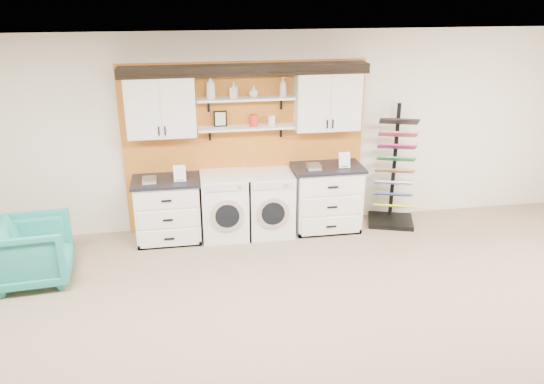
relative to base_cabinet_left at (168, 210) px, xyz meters
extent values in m
plane|color=white|center=(1.13, -3.64, 2.35)|extent=(10.00, 10.00, 0.00)
plane|color=silver|center=(1.13, 0.36, 0.95)|extent=(10.00, 0.00, 10.00)
cube|color=#BF6B20|center=(1.13, 0.32, 0.75)|extent=(3.40, 0.07, 2.40)
cube|color=white|center=(0.00, 0.16, 1.43)|extent=(0.90, 0.34, 0.84)
cube|color=white|center=(-0.22, -0.02, 1.43)|extent=(0.42, 0.01, 0.78)
cube|color=white|center=(0.22, -0.02, 1.43)|extent=(0.42, 0.01, 0.78)
cube|color=white|center=(2.26, 0.16, 1.43)|extent=(0.90, 0.34, 0.84)
cube|color=white|center=(2.04, -0.02, 1.43)|extent=(0.42, 0.01, 0.78)
cube|color=white|center=(2.48, -0.02, 1.43)|extent=(0.42, 0.01, 0.78)
cube|color=white|center=(1.13, 0.16, 1.08)|extent=(1.32, 0.28, 0.03)
cube|color=white|center=(1.13, 0.16, 1.48)|extent=(1.32, 0.28, 0.03)
cube|color=black|center=(1.13, 0.18, 1.88)|extent=(3.30, 0.40, 0.10)
cube|color=black|center=(1.13, -0.01, 1.82)|extent=(3.30, 0.04, 0.04)
cube|color=black|center=(0.78, 0.21, 1.20)|extent=(0.18, 0.02, 0.22)
cube|color=beige|center=(0.78, 0.20, 1.20)|extent=(0.14, 0.01, 0.18)
cylinder|color=red|center=(1.23, 0.16, 1.17)|extent=(0.11, 0.11, 0.16)
cylinder|color=silver|center=(1.48, 0.16, 1.16)|extent=(0.10, 0.10, 0.14)
cube|color=white|center=(0.00, 0.01, -0.02)|extent=(0.86, 0.60, 0.86)
cube|color=black|center=(0.00, -0.26, -0.42)|extent=(0.86, 0.06, 0.07)
cube|color=black|center=(0.00, 0.01, 0.43)|extent=(0.92, 0.66, 0.04)
cube|color=white|center=(0.00, -0.30, 0.26)|extent=(0.79, 0.02, 0.24)
cube|color=white|center=(0.00, -0.30, -0.02)|extent=(0.79, 0.02, 0.24)
cube|color=white|center=(0.00, -0.30, -0.30)|extent=(0.79, 0.02, 0.24)
cube|color=white|center=(2.26, 0.01, 0.01)|extent=(0.93, 0.60, 0.93)
cube|color=black|center=(2.26, -0.26, -0.41)|extent=(0.93, 0.06, 0.07)
cube|color=black|center=(2.26, 0.01, 0.50)|extent=(0.99, 0.66, 0.04)
cube|color=white|center=(2.26, -0.30, 0.31)|extent=(0.84, 0.02, 0.26)
cube|color=white|center=(2.26, -0.30, 0.01)|extent=(0.84, 0.02, 0.26)
cube|color=white|center=(2.26, -0.30, -0.29)|extent=(0.84, 0.02, 0.26)
cube|color=white|center=(0.79, 0.01, 0.01)|extent=(0.66, 0.66, 0.92)
cube|color=silver|center=(0.79, -0.33, 0.40)|extent=(0.56, 0.02, 0.10)
cylinder|color=silver|center=(0.79, -0.33, -0.01)|extent=(0.47, 0.05, 0.47)
cylinder|color=black|center=(0.79, -0.35, -0.01)|extent=(0.33, 0.03, 0.33)
cube|color=white|center=(1.42, 0.01, 0.00)|extent=(0.65, 0.66, 0.91)
cube|color=silver|center=(1.42, -0.33, 0.39)|extent=(0.55, 0.02, 0.10)
cylinder|color=silver|center=(1.42, -0.33, -0.01)|extent=(0.46, 0.05, 0.46)
cylinder|color=black|center=(1.42, -0.35, -0.01)|extent=(0.32, 0.03, 0.32)
cube|color=black|center=(3.27, 0.01, -0.42)|extent=(0.79, 0.72, 0.07)
cube|color=black|center=(3.33, 0.19, 0.47)|extent=(0.07, 0.07, 1.74)
cube|color=#DBFF1A|center=(3.28, 0.03, -0.18)|extent=(0.61, 0.46, 0.16)
cube|color=#3038A8|center=(3.28, 0.03, 0.00)|extent=(0.61, 0.46, 0.16)
cube|color=silver|center=(3.28, 0.03, 0.19)|extent=(0.61, 0.46, 0.16)
cube|color=brown|center=(3.28, 0.03, 0.37)|extent=(0.61, 0.46, 0.16)
cube|color=#258850|center=(3.28, 0.03, 0.56)|extent=(0.61, 0.46, 0.16)
cube|color=#C71774|center=(3.28, 0.03, 0.74)|extent=(0.61, 0.46, 0.16)
cube|color=#C95964|center=(3.28, 0.03, 0.93)|extent=(0.61, 0.46, 0.16)
cube|color=black|center=(3.28, 0.03, 1.11)|extent=(0.61, 0.46, 0.16)
imported|color=teal|center=(-1.58, -0.86, -0.07)|extent=(0.91, 0.89, 0.77)
imported|color=silver|center=(0.66, 0.16, 1.65)|extent=(0.17, 0.17, 0.31)
imported|color=silver|center=(0.97, 0.16, 1.60)|extent=(0.12, 0.12, 0.21)
imported|color=silver|center=(1.24, 0.16, 1.57)|extent=(0.14, 0.14, 0.16)
imported|color=silver|center=(1.63, 0.16, 1.62)|extent=(0.10, 0.10, 0.26)
camera|label=1|loc=(0.32, -6.89, 2.90)|focal=35.00mm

